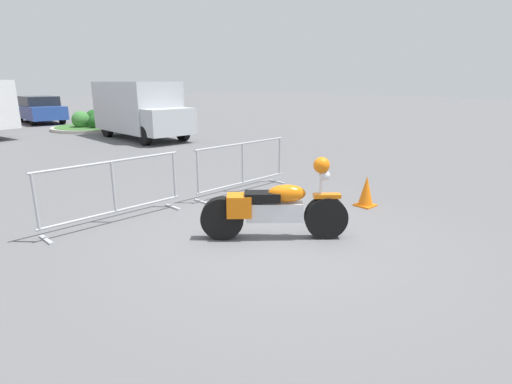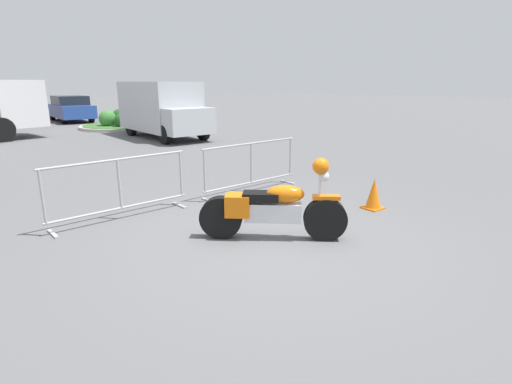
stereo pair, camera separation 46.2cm
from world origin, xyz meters
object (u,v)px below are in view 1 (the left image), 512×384
object	(u,v)px
delivery_van	(140,108)
traffic_cone	(366,191)
motorcycle	(274,208)
parked_car_blue	(39,109)
crowd_barrier_far	(243,166)
crowd_barrier_near	(114,191)

from	to	relation	value
delivery_van	traffic_cone	bearing A→B (deg)	-7.43
motorcycle	delivery_van	distance (m)	12.29
parked_car_blue	crowd_barrier_far	bearing A→B (deg)	176.96
delivery_van	traffic_cone	world-z (taller)	delivery_van
parked_car_blue	traffic_cone	size ratio (longest dim) A/B	7.61
crowd_barrier_near	parked_car_blue	size ratio (longest dim) A/B	0.56
delivery_van	parked_car_blue	world-z (taller)	delivery_van
motorcycle	delivery_van	xyz separation A→B (m)	(3.98, 11.60, 0.76)
crowd_barrier_near	crowd_barrier_far	xyz separation A→B (m)	(2.87, 0.00, 0.00)
motorcycle	parked_car_blue	world-z (taller)	parked_car_blue
delivery_van	parked_car_blue	bearing A→B (deg)	-174.10
crowd_barrier_near	crowd_barrier_far	world-z (taller)	same
crowd_barrier_near	delivery_van	xyz separation A→B (m)	(5.41, 9.28, 0.68)
crowd_barrier_far	traffic_cone	bearing A→B (deg)	-67.04
traffic_cone	parked_car_blue	bearing A→B (deg)	88.73
crowd_barrier_near	parked_car_blue	bearing A→B (deg)	77.24
crowd_barrier_near	traffic_cone	size ratio (longest dim) A/B	4.25
traffic_cone	crowd_barrier_near	bearing A→B (deg)	148.28
crowd_barrier_far	parked_car_blue	distance (m)	19.38
crowd_barrier_far	traffic_cone	xyz separation A→B (m)	(1.02, -2.41, -0.27)
motorcycle	traffic_cone	xyz separation A→B (m)	(2.46, -0.08, -0.19)
delivery_van	parked_car_blue	size ratio (longest dim) A/B	1.11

